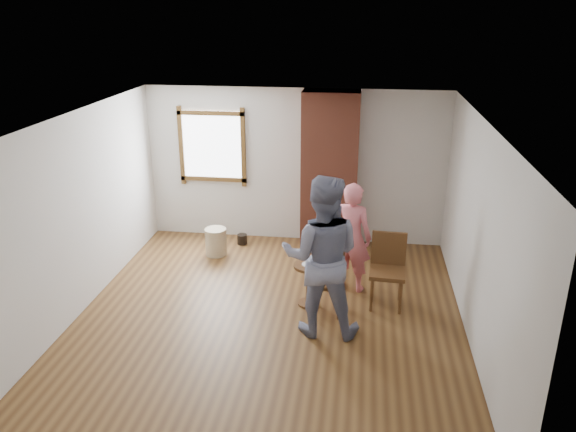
# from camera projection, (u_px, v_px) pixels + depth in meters

# --- Properties ---
(ground) EXTENTS (5.50, 5.50, 0.00)m
(ground) POSITION_uv_depth(u_px,v_px,m) (269.00, 319.00, 7.30)
(ground) COLOR brown
(ground) RESTS_ON ground
(room_shell) EXTENTS (5.04, 5.52, 2.62)m
(room_shell) POSITION_uv_depth(u_px,v_px,m) (270.00, 173.00, 7.23)
(room_shell) COLOR silver
(room_shell) RESTS_ON ground
(brick_chimney) EXTENTS (0.90, 0.50, 2.60)m
(brick_chimney) POSITION_uv_depth(u_px,v_px,m) (330.00, 172.00, 9.08)
(brick_chimney) COLOR brown
(brick_chimney) RESTS_ON ground
(stoneware_crock) EXTENTS (0.39, 0.39, 0.45)m
(stoneware_crock) POSITION_uv_depth(u_px,v_px,m) (216.00, 242.00, 9.13)
(stoneware_crock) COLOR #C5B58E
(stoneware_crock) RESTS_ON ground
(dark_pot) EXTENTS (0.17, 0.17, 0.17)m
(dark_pot) POSITION_uv_depth(u_px,v_px,m) (242.00, 239.00, 9.58)
(dark_pot) COLOR black
(dark_pot) RESTS_ON ground
(dining_chair_left) EXTENTS (0.42, 0.42, 0.87)m
(dining_chair_left) POSITION_uv_depth(u_px,v_px,m) (328.00, 276.00, 7.38)
(dining_chair_left) COLOR brown
(dining_chair_left) RESTS_ON ground
(dining_chair_right) EXTENTS (0.49, 0.49, 1.00)m
(dining_chair_right) POSITION_uv_depth(u_px,v_px,m) (388.00, 266.00, 7.53)
(dining_chair_right) COLOR brown
(dining_chair_right) RESTS_ON ground
(side_table) EXTENTS (0.40, 0.40, 0.60)m
(side_table) POSITION_uv_depth(u_px,v_px,m) (308.00, 278.00, 7.53)
(side_table) COLOR brown
(side_table) RESTS_ON ground
(cake_plate) EXTENTS (0.18, 0.18, 0.01)m
(cake_plate) POSITION_uv_depth(u_px,v_px,m) (308.00, 264.00, 7.46)
(cake_plate) COLOR white
(cake_plate) RESTS_ON side_table
(cake_slice) EXTENTS (0.08, 0.07, 0.06)m
(cake_slice) POSITION_uv_depth(u_px,v_px,m) (309.00, 262.00, 7.45)
(cake_slice) COLOR silver
(cake_slice) RESTS_ON cake_plate
(man) EXTENTS (0.99, 0.77, 2.03)m
(man) POSITION_uv_depth(u_px,v_px,m) (322.00, 256.00, 6.72)
(man) COLOR #121532
(man) RESTS_ON ground
(person_pink) EXTENTS (0.67, 0.53, 1.59)m
(person_pink) POSITION_uv_depth(u_px,v_px,m) (351.00, 237.00, 7.84)
(person_pink) COLOR #EA7580
(person_pink) RESTS_ON ground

